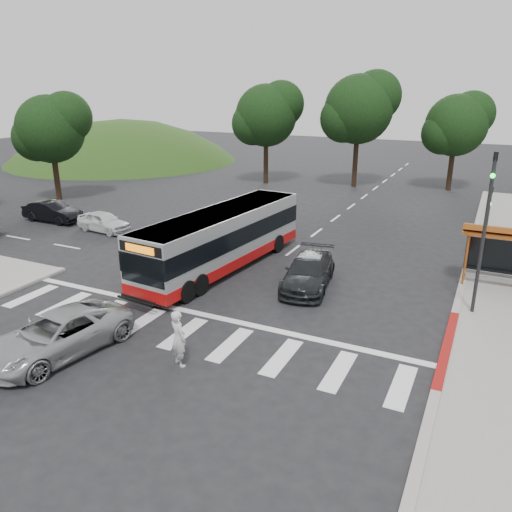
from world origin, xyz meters
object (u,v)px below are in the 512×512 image
Objects in this scene: transit_bus at (222,240)px; dark_sedan at (308,272)px; silver_suv_south at (58,334)px; pedestrian at (178,338)px.

dark_sedan is at bearing -0.16° from transit_bus.
silver_suv_south reaches higher than dark_sedan.
transit_bus is at bearing 94.42° from silver_suv_south.
transit_bus is 2.35× the size of dark_sedan.
pedestrian is 0.37× the size of silver_suv_south.
dark_sedan is at bearing 68.57° from silver_suv_south.
silver_suv_south is at bearing -129.96° from dark_sedan.
transit_bus is 9.39m from pedestrian.
dark_sedan is (1.46, 8.30, -0.27)m from pedestrian.
dark_sedan is 0.93× the size of silver_suv_south.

